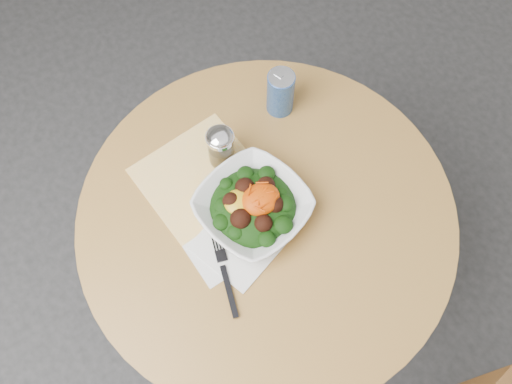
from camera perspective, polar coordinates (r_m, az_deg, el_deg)
ground at (r=2.06m, az=0.72°, el=-10.33°), size 6.00×6.00×0.00m
table at (r=1.53m, az=0.96°, el=-5.11°), size 0.90×0.90×0.75m
cloth_napkin at (r=1.39m, az=-5.69°, el=1.57°), size 0.29×0.27×0.00m
paper_napkins at (r=1.32m, az=-2.59°, el=-4.91°), size 0.22×0.23×0.00m
salad_bowl at (r=1.31m, az=-0.31°, el=-1.44°), size 0.30×0.30×0.09m
fork at (r=1.29m, az=-3.12°, el=-8.13°), size 0.08×0.19×0.00m
spice_shaker at (r=1.36m, az=-3.53°, el=4.50°), size 0.07×0.07×0.12m
beverage_can at (r=1.43m, az=2.46°, el=9.92°), size 0.07×0.07×0.13m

